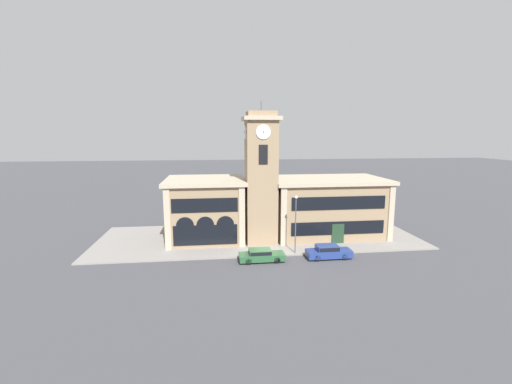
# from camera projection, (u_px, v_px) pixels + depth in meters

# --- Properties ---
(ground_plane) EXTENTS (300.00, 300.00, 0.00)m
(ground_plane) POSITION_uv_depth(u_px,v_px,m) (267.00, 257.00, 37.30)
(ground_plane) COLOR #424247
(sidewalk_kerb) EXTENTS (40.47, 14.15, 0.15)m
(sidewalk_kerb) POSITION_uv_depth(u_px,v_px,m) (259.00, 237.00, 44.21)
(sidewalk_kerb) COLOR gray
(sidewalk_kerb) RESTS_ON ground_plane
(clock_tower) EXTENTS (4.33, 4.33, 17.06)m
(clock_tower) POSITION_uv_depth(u_px,v_px,m) (261.00, 179.00, 41.06)
(clock_tower) COLOR #937A5B
(clock_tower) RESTS_ON ground_plane
(town_hall_left_wing) EXTENTS (9.88, 9.48, 7.75)m
(town_hall_left_wing) POSITION_uv_depth(u_px,v_px,m) (206.00, 209.00, 43.41)
(town_hall_left_wing) COLOR #937A5B
(town_hall_left_wing) RESTS_ON ground_plane
(town_hall_right_wing) EXTENTS (14.82, 9.48, 7.58)m
(town_hall_right_wing) POSITION_uv_depth(u_px,v_px,m) (327.00, 206.00, 45.34)
(town_hall_right_wing) COLOR #937A5B
(town_hall_right_wing) RESTS_ON ground_plane
(parked_car_near) EXTENTS (4.80, 1.87, 1.31)m
(parked_car_near) POSITION_uv_depth(u_px,v_px,m) (261.00, 255.00, 35.96)
(parked_car_near) COLOR #285633
(parked_car_near) RESTS_ON ground_plane
(parked_car_mid) EXTENTS (4.85, 1.79, 1.47)m
(parked_car_mid) POSITION_uv_depth(u_px,v_px,m) (328.00, 251.00, 36.82)
(parked_car_mid) COLOR navy
(parked_car_mid) RESTS_ON ground_plane
(street_lamp) EXTENTS (0.36, 0.36, 6.49)m
(street_lamp) POSITION_uv_depth(u_px,v_px,m) (296.00, 216.00, 37.56)
(street_lamp) COLOR #4C4C51
(street_lamp) RESTS_ON sidewalk_kerb
(fire_hydrant) EXTENTS (0.22, 0.22, 0.87)m
(fire_hydrant) POSITION_uv_depth(u_px,v_px,m) (266.00, 251.00, 37.57)
(fire_hydrant) COLOR red
(fire_hydrant) RESTS_ON sidewalk_kerb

